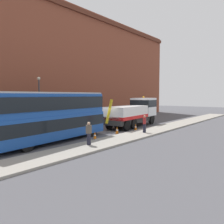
{
  "coord_description": "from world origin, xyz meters",
  "views": [
    {
      "loc": [
        -18.81,
        -15.96,
        3.85
      ],
      "look_at": [
        1.52,
        -0.39,
        2.0
      ],
      "focal_mm": 38.34,
      "sensor_mm": 36.0,
      "label": 1
    }
  ],
  "objects": [
    {
      "name": "pedestrian_onlooker",
      "position": [
        -6.0,
        -3.99,
        0.99
      ],
      "size": [
        0.43,
        0.48,
        1.71
      ],
      "rotation": [
        0.0,
        0.0,
        0.54
      ],
      "color": "#232333",
      "rests_on": "near_kerb"
    },
    {
      "name": "recovery_tow_truck",
      "position": [
        5.98,
        -0.35,
        1.76
      ],
      "size": [
        10.22,
        3.35,
        3.67
      ],
      "rotation": [
        0.0,
        0.0,
        0.08
      ],
      "color": "#2D2D2D",
      "rests_on": "ground_plane"
    },
    {
      "name": "ground_plane",
      "position": [
        0.0,
        0.0,
        0.0
      ],
      "size": [
        120.0,
        120.0,
        0.0
      ],
      "primitive_type": "plane",
      "color": "#4C4C51"
    },
    {
      "name": "traffic_cone_near_truck",
      "position": [
        2.97,
        -2.49,
        0.34
      ],
      "size": [
        0.36,
        0.36,
        0.72
      ],
      "color": "orange",
      "rests_on": "ground_plane"
    },
    {
      "name": "double_decker_bus",
      "position": [
        -6.49,
        -0.39,
        2.23
      ],
      "size": [
        11.18,
        3.43,
        4.06
      ],
      "rotation": [
        0.0,
        0.0,
        0.08
      ],
      "color": "#19479E",
      "rests_on": "ground_plane"
    },
    {
      "name": "traffic_cone_midway",
      "position": [
        -0.05,
        -2.21,
        0.34
      ],
      "size": [
        0.36,
        0.36,
        0.72
      ],
      "color": "orange",
      "rests_on": "ground_plane"
    },
    {
      "name": "street_lamp",
      "position": [
        -2.69,
        6.54,
        3.47
      ],
      "size": [
        0.36,
        0.36,
        5.83
      ],
      "color": "#38383D",
      "rests_on": "ground_plane"
    },
    {
      "name": "near_kerb",
      "position": [
        0.0,
        -4.2,
        0.07
      ],
      "size": [
        60.0,
        2.8,
        0.15
      ],
      "primitive_type": "cube",
      "color": "gray",
      "rests_on": "ground_plane"
    },
    {
      "name": "traffic_cone_near_bus",
      "position": [
        -3.65,
        -2.52,
        0.34
      ],
      "size": [
        0.36,
        0.36,
        0.72
      ],
      "color": "orange",
      "rests_on": "ground_plane"
    },
    {
      "name": "building_facade",
      "position": [
        0.0,
        8.73,
        8.07
      ],
      "size": [
        60.0,
        1.5,
        16.0
      ],
      "color": "brown",
      "rests_on": "ground_plane"
    },
    {
      "name": "pedestrian_bystander",
      "position": [
        1.56,
        -4.37,
        0.99
      ],
      "size": [
        0.47,
        0.39,
        1.71
      ],
      "rotation": [
        0.0,
        0.0,
        1.95
      ],
      "color": "#232333",
      "rests_on": "near_kerb"
    }
  ]
}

